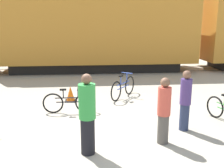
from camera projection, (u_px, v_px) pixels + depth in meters
The scene contains 10 objects.
ground_plane at pixel (107, 135), 6.70m from camera, with size 80.00×80.00×0.00m, color #B2A893.
freight_train at pixel (95, 20), 14.91m from camera, with size 35.48×3.03×5.56m.
rail_near at pixel (97, 72), 14.89m from camera, with size 47.48×0.07×0.01m, color #4C4238.
rail_far at pixel (96, 68), 16.28m from camera, with size 47.48×0.07×0.01m, color #4C4238.
bicycle_black at pixel (69, 102), 8.25m from camera, with size 1.67×0.46×0.81m.
bicycle_blue at pixel (123, 88), 9.91m from camera, with size 1.10×1.52×0.92m.
person_in_purple at pixel (185, 100), 6.83m from camera, with size 0.29×0.29×1.62m.
person_in_red at pixel (164, 111), 6.08m from camera, with size 0.31×0.31×1.59m.
person_in_green at pixel (87, 115), 5.56m from camera, with size 0.36×0.36×1.78m.
traffic_cone at pixel (71, 94), 9.49m from camera, with size 0.40×0.40×0.55m.
Camera 1 is at (-0.42, -6.20, 2.82)m, focal length 42.00 mm.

